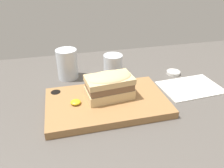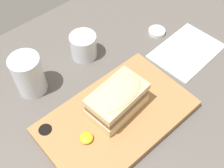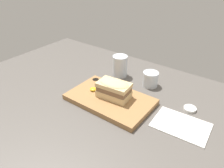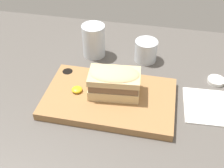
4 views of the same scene
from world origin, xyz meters
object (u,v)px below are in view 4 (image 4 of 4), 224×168
(sandwich, at_px, (114,81))
(napkin, at_px, (221,108))
(water_glass, at_px, (94,43))
(condiment_dish, at_px, (216,81))
(serving_board, at_px, (109,98))
(wine_glass, at_px, (146,52))

(sandwich, relative_size, napkin, 0.69)
(water_glass, height_order, condiment_dish, water_glass)
(sandwich, relative_size, condiment_dish, 2.84)
(sandwich, height_order, condiment_dish, sandwich)
(serving_board, distance_m, water_glass, 0.24)
(serving_board, height_order, water_glass, water_glass)
(sandwich, bearing_deg, water_glass, 118.52)
(serving_board, distance_m, condiment_dish, 0.33)
(sandwich, distance_m, water_glass, 0.23)
(serving_board, xyz_separation_m, condiment_dish, (0.30, 0.14, -0.01))
(sandwich, distance_m, wine_glass, 0.22)
(sandwich, xyz_separation_m, condiment_dish, (0.28, 0.13, -0.06))
(serving_board, height_order, condiment_dish, serving_board)
(serving_board, height_order, napkin, serving_board)
(serving_board, xyz_separation_m, wine_glass, (0.07, 0.22, 0.02))
(napkin, bearing_deg, wine_glass, 140.94)
(sandwich, relative_size, wine_glass, 1.96)
(condiment_dish, bearing_deg, sandwich, -155.04)
(sandwich, bearing_deg, serving_board, -133.80)
(napkin, xyz_separation_m, condiment_dish, (-0.01, 0.11, 0.00))
(serving_board, xyz_separation_m, water_glass, (-0.10, 0.21, 0.04))
(wine_glass, relative_size, condiment_dish, 1.45)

